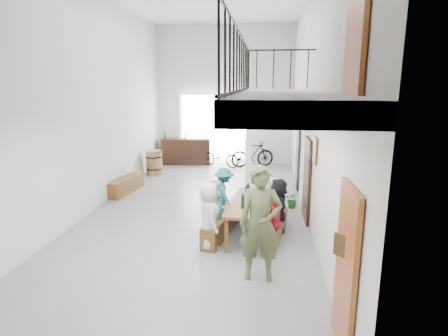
# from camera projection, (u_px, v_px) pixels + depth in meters

# --- Properties ---
(floor) EXTENTS (12.00, 12.00, 0.00)m
(floor) POSITION_uv_depth(u_px,v_px,m) (199.00, 210.00, 9.81)
(floor) COLOR slate
(floor) RESTS_ON ground
(room_walls) EXTENTS (12.00, 12.00, 12.00)m
(room_walls) POSITION_uv_depth(u_px,v_px,m) (197.00, 71.00, 9.02)
(room_walls) COLOR silver
(room_walls) RESTS_ON ground
(gateway_portal) EXTENTS (2.80, 0.08, 2.80)m
(gateway_portal) POSITION_uv_depth(u_px,v_px,m) (215.00, 130.00, 15.30)
(gateway_portal) COLOR white
(gateway_portal) RESTS_ON ground
(right_wall_decor) EXTENTS (0.07, 8.28, 5.07)m
(right_wall_decor) POSITION_uv_depth(u_px,v_px,m) (317.00, 163.00, 7.32)
(right_wall_decor) COLOR #A64E25
(right_wall_decor) RESTS_ON ground
(balcony) EXTENTS (1.52, 5.62, 4.00)m
(balcony) POSITION_uv_depth(u_px,v_px,m) (285.00, 103.00, 5.91)
(balcony) COLOR white
(balcony) RESTS_ON ground
(tasting_table) EXTENTS (1.06, 2.20, 0.79)m
(tasting_table) POSITION_uv_depth(u_px,v_px,m) (252.00, 205.00, 8.02)
(tasting_table) COLOR brown
(tasting_table) RESTS_ON ground
(bench_inner) EXTENTS (0.69, 2.04, 0.46)m
(bench_inner) POSITION_uv_depth(u_px,v_px,m) (222.00, 224.00, 8.26)
(bench_inner) COLOR brown
(bench_inner) RESTS_ON ground
(bench_wall) EXTENTS (0.54, 1.78, 0.41)m
(bench_wall) POSITION_uv_depth(u_px,v_px,m) (277.00, 228.00, 8.08)
(bench_wall) COLOR brown
(bench_wall) RESTS_ON ground
(tableware) EXTENTS (0.56, 1.18, 0.35)m
(tableware) POSITION_uv_depth(u_px,v_px,m) (254.00, 195.00, 7.99)
(tableware) COLOR black
(tableware) RESTS_ON tasting_table
(side_bench) EXTENTS (0.61, 1.68, 0.46)m
(side_bench) POSITION_uv_depth(u_px,v_px,m) (126.00, 185.00, 11.37)
(side_bench) COLOR brown
(side_bench) RESTS_ON ground
(oak_barrel) EXTENTS (0.60, 0.60, 0.88)m
(oak_barrel) POSITION_uv_depth(u_px,v_px,m) (154.00, 162.00, 13.61)
(oak_barrel) COLOR #9C7041
(oak_barrel) RESTS_ON ground
(serving_counter) EXTENTS (2.03, 0.78, 1.04)m
(serving_counter) POSITION_uv_depth(u_px,v_px,m) (186.00, 151.00, 15.34)
(serving_counter) COLOR #331C12
(serving_counter) RESTS_ON ground
(counter_bottles) EXTENTS (1.73, 0.21, 0.28)m
(counter_bottles) POSITION_uv_depth(u_px,v_px,m) (185.00, 135.00, 15.17)
(counter_bottles) COLOR black
(counter_bottles) RESTS_ON serving_counter
(guest_left_a) EXTENTS (0.65, 0.78, 1.36)m
(guest_left_a) POSITION_uv_depth(u_px,v_px,m) (209.00, 216.00, 7.44)
(guest_left_a) COLOR silver
(guest_left_a) RESTS_ON ground
(guest_left_b) EXTENTS (0.27, 0.40, 1.06)m
(guest_left_b) POSITION_uv_depth(u_px,v_px,m) (219.00, 215.00, 7.94)
(guest_left_b) COLOR #26727F
(guest_left_b) RESTS_ON ground
(guest_left_c) EXTENTS (0.52, 0.62, 1.16)m
(guest_left_c) POSITION_uv_depth(u_px,v_px,m) (217.00, 205.00, 8.44)
(guest_left_c) COLOR silver
(guest_left_c) RESTS_ON ground
(guest_left_d) EXTENTS (0.77, 0.96, 1.30)m
(guest_left_d) POSITION_uv_depth(u_px,v_px,m) (224.00, 194.00, 9.00)
(guest_left_d) COLOR #26727F
(guest_left_d) RESTS_ON ground
(guest_right_a) EXTENTS (0.26, 0.62, 1.05)m
(guest_right_a) POSITION_uv_depth(u_px,v_px,m) (275.00, 222.00, 7.53)
(guest_right_a) COLOR red
(guest_right_a) RESTS_ON ground
(guest_right_b) EXTENTS (0.67, 1.26, 1.30)m
(guest_right_b) POSITION_uv_depth(u_px,v_px,m) (278.00, 207.00, 8.04)
(guest_right_b) COLOR black
(guest_right_b) RESTS_ON ground
(guest_right_c) EXTENTS (0.56, 0.66, 1.15)m
(guest_right_c) POSITION_uv_depth(u_px,v_px,m) (274.00, 201.00, 8.70)
(guest_right_c) COLOR silver
(guest_right_c) RESTS_ON ground
(host_standing) EXTENTS (0.72, 0.48, 1.97)m
(host_standing) POSITION_uv_depth(u_px,v_px,m) (260.00, 224.00, 6.20)
(host_standing) COLOR #4D5932
(host_standing) RESTS_ON ground
(potted_plant) EXTENTS (0.49, 0.46, 0.44)m
(potted_plant) POSITION_uv_depth(u_px,v_px,m) (293.00, 200.00, 9.96)
(potted_plant) COLOR #14461A
(potted_plant) RESTS_ON ground
(bicycle_near) EXTENTS (1.74, 1.16, 0.86)m
(bicycle_near) POSITION_uv_depth(u_px,v_px,m) (220.00, 156.00, 14.84)
(bicycle_near) COLOR black
(bicycle_near) RESTS_ON ground
(bicycle_far) EXTENTS (1.81, 1.11, 1.05)m
(bicycle_far) POSITION_uv_depth(u_px,v_px,m) (253.00, 154.00, 14.75)
(bicycle_far) COLOR black
(bicycle_far) RESTS_ON ground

